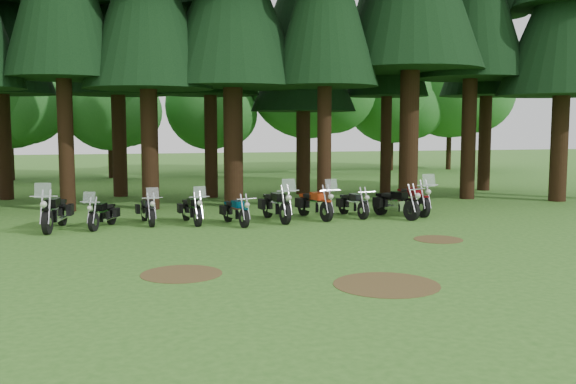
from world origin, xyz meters
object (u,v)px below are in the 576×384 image
motorcycle_6 (315,205)px  motorcycle_3 (192,210)px  motorcycle_1 (103,215)px  motorcycle_4 (236,212)px  motorcycle_8 (395,204)px  motorcycle_5 (276,206)px  motorcycle_0 (55,213)px  motorcycle_9 (413,200)px  motorcycle_2 (148,211)px  motorcycle_7 (353,205)px

motorcycle_6 → motorcycle_3: bearing=168.0°
motorcycle_1 → motorcycle_4: 4.24m
motorcycle_8 → motorcycle_5: bearing=158.2°
motorcycle_6 → motorcycle_0: bearing=169.4°
motorcycle_9 → motorcycle_8: bearing=-147.8°
motorcycle_1 → motorcycle_5: bearing=22.5°
motorcycle_4 → motorcycle_2: bearing=150.0°
motorcycle_4 → motorcycle_5: 1.56m
motorcycle_3 → motorcycle_9: (8.08, 0.23, 0.08)m
motorcycle_3 → motorcycle_1: bearing=175.0°
motorcycle_0 → motorcycle_4: (5.65, -0.36, -0.12)m
motorcycle_0 → motorcycle_9: motorcycle_0 is taller
motorcycle_4 → motorcycle_5: bearing=4.9°
motorcycle_6 → motorcycle_9: motorcycle_9 is taller
motorcycle_3 → motorcycle_8: size_ratio=0.94×
motorcycle_2 → motorcycle_7: motorcycle_2 is taller
motorcycle_2 → motorcycle_6: bearing=-9.5°
motorcycle_0 → motorcycle_2: (2.86, 0.51, -0.09)m
motorcycle_5 → motorcycle_9: motorcycle_9 is taller
motorcycle_7 → motorcycle_4: bearing=-178.1°
motorcycle_8 → motorcycle_7: bearing=137.9°
motorcycle_4 → motorcycle_6: bearing=0.3°
motorcycle_3 → motorcycle_8: motorcycle_3 is taller
motorcycle_2 → motorcycle_3: bearing=-17.7°
motorcycle_6 → motorcycle_7: size_ratio=1.14×
motorcycle_2 → motorcycle_6: motorcycle_6 is taller
motorcycle_9 → motorcycle_5: bearing=-177.9°
motorcycle_7 → motorcycle_9: 2.33m
motorcycle_8 → motorcycle_9: motorcycle_9 is taller
motorcycle_2 → motorcycle_4: (2.80, -0.87, -0.02)m
motorcycle_8 → motorcycle_2: bearing=157.4°
motorcycle_1 → motorcycle_6: (7.14, 0.28, 0.07)m
motorcycle_4 → motorcycle_9: 6.76m
motorcycle_0 → motorcycle_6: size_ratio=1.08×
motorcycle_1 → motorcycle_9: (10.93, 0.45, 0.11)m
motorcycle_1 → motorcycle_6: size_ratio=0.83×
motorcycle_1 → motorcycle_3: (2.85, 0.22, 0.02)m
motorcycle_1 → motorcycle_7: (8.60, 0.40, 0.01)m
motorcycle_4 → motorcycle_3: bearing=143.2°
motorcycle_1 → motorcycle_2: size_ratio=0.93×
motorcycle_3 → motorcycle_7: (5.75, 0.18, -0.02)m
motorcycle_1 → motorcycle_2: (1.43, 0.48, 0.02)m
motorcycle_0 → motorcycle_1: (1.43, 0.03, -0.11)m
motorcycle_2 → motorcycle_9: (9.50, -0.03, 0.09)m
motorcycle_0 → motorcycle_6: bearing=11.2°
motorcycle_5 → motorcycle_0: bearing=173.1°
motorcycle_4 → motorcycle_8: bearing=-10.8°
motorcycle_1 → motorcycle_6: bearing=23.9°
motorcycle_3 → motorcycle_6: (4.29, 0.05, 0.05)m
motorcycle_4 → motorcycle_9: size_ratio=0.79×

